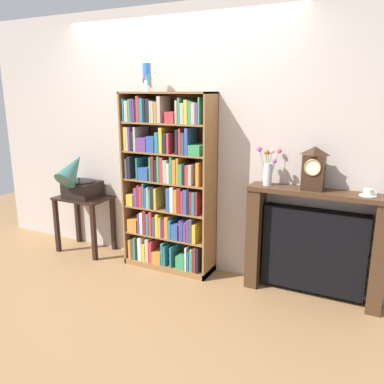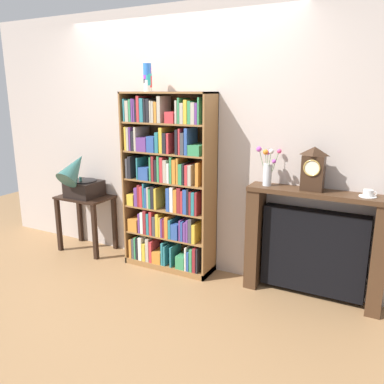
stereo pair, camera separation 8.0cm
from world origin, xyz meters
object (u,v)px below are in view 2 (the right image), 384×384
object	(u,v)px
teacup_with_saucer	(368,194)
mantel_clock	(313,169)
cup_stack	(148,78)
bookshelf	(167,187)
flower_vase	(268,168)
gramophone	(79,179)
side_table_left	(86,210)
fireplace_mantel	(313,246)

from	to	relation	value
teacup_with_saucer	mantel_clock	bearing A→B (deg)	-179.67
cup_stack	teacup_with_saucer	xyz separation A→B (m)	(2.04, 0.05, -0.92)
bookshelf	flower_vase	distance (m)	1.05
bookshelf	flower_vase	size ratio (longest dim) A/B	5.15
gramophone	teacup_with_saucer	bearing A→B (deg)	2.78
mantel_clock	flower_vase	distance (m)	0.39
bookshelf	side_table_left	bearing A→B (deg)	-178.05
flower_vase	teacup_with_saucer	distance (m)	0.84
cup_stack	fireplace_mantel	size ratio (longest dim) A/B	0.22
mantel_clock	teacup_with_saucer	size ratio (longest dim) A/B	2.75
cup_stack	mantel_clock	xyz separation A→B (m)	(1.60, 0.04, -0.75)
cup_stack	gramophone	size ratio (longest dim) A/B	0.47
fireplace_mantel	mantel_clock	size ratio (longest dim) A/B	3.16
side_table_left	gramophone	bearing A→B (deg)	-90.00
cup_stack	side_table_left	xyz separation A→B (m)	(-0.87, -0.03, -1.44)
side_table_left	gramophone	xyz separation A→B (m)	(-0.00, -0.07, 0.38)
fireplace_mantel	flower_vase	world-z (taller)	flower_vase
fireplace_mantel	mantel_clock	world-z (taller)	mantel_clock
fireplace_mantel	gramophone	bearing A→B (deg)	-176.30
cup_stack	fireplace_mantel	bearing A→B (deg)	2.32
teacup_with_saucer	fireplace_mantel	bearing A→B (deg)	176.85
bookshelf	fireplace_mantel	bearing A→B (deg)	2.42
cup_stack	teacup_with_saucer	size ratio (longest dim) A/B	1.94
mantel_clock	bookshelf	bearing A→B (deg)	-178.48
side_table_left	flower_vase	world-z (taller)	flower_vase
flower_vase	teacup_with_saucer	bearing A→B (deg)	0.30
side_table_left	bookshelf	bearing A→B (deg)	1.95
gramophone	flower_vase	world-z (taller)	flower_vase
gramophone	fireplace_mantel	xyz separation A→B (m)	(2.52, 0.16, -0.38)
mantel_clock	teacup_with_saucer	world-z (taller)	mantel_clock
cup_stack	mantel_clock	world-z (taller)	cup_stack
flower_vase	teacup_with_saucer	xyz separation A→B (m)	(0.83, 0.00, -0.13)
gramophone	teacup_with_saucer	distance (m)	2.92
bookshelf	fireplace_mantel	distance (m)	1.50
cup_stack	gramophone	xyz separation A→B (m)	(-0.87, -0.10, -1.06)
teacup_with_saucer	side_table_left	bearing A→B (deg)	-178.50
fireplace_mantel	side_table_left	bearing A→B (deg)	-177.78
fireplace_mantel	flower_vase	xyz separation A→B (m)	(-0.44, -0.03, 0.66)
side_table_left	mantel_clock	bearing A→B (deg)	1.70
flower_vase	gramophone	bearing A→B (deg)	-176.24
teacup_with_saucer	cup_stack	bearing A→B (deg)	-178.73
mantel_clock	flower_vase	bearing A→B (deg)	-179.73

